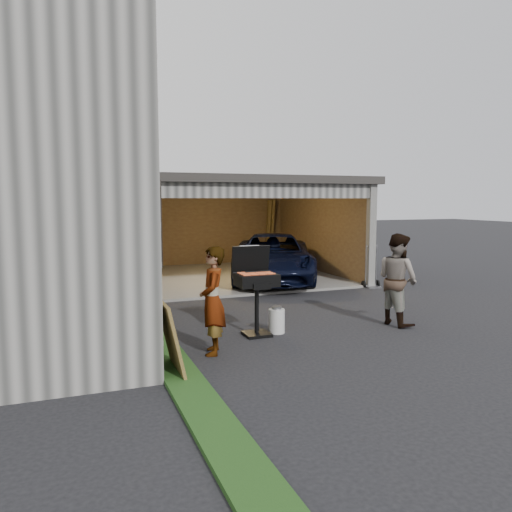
% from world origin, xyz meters
% --- Properties ---
extents(ground, '(80.00, 80.00, 0.00)m').
position_xyz_m(ground, '(0.00, 0.00, 0.00)').
color(ground, black).
rests_on(ground, ground).
extents(groundcover_strip, '(0.50, 8.00, 0.06)m').
position_xyz_m(groundcover_strip, '(-2.25, -1.00, 0.03)').
color(groundcover_strip, '#193814').
rests_on(groundcover_strip, ground).
extents(garage, '(6.80, 6.30, 2.90)m').
position_xyz_m(garage, '(0.76, 6.79, 1.87)').
color(garage, '#605E59').
rests_on(garage, ground).
extents(minivan, '(3.73, 5.10, 1.29)m').
position_xyz_m(minivan, '(1.81, 5.20, 0.64)').
color(minivan, black).
rests_on(minivan, ground).
extents(woman, '(0.53, 0.67, 1.62)m').
position_xyz_m(woman, '(-1.57, -0.50, 0.81)').
color(woman, silver).
rests_on(woman, ground).
extents(man, '(0.74, 0.90, 1.69)m').
position_xyz_m(man, '(2.11, 0.00, 0.85)').
color(man, '#3F1D19').
rests_on(man, ground).
extents(bbq_grill, '(0.68, 0.60, 1.52)m').
position_xyz_m(bbq_grill, '(-0.60, 0.24, 0.90)').
color(bbq_grill, black).
rests_on(bbq_grill, ground).
extents(propane_tank, '(0.28, 0.28, 0.42)m').
position_xyz_m(propane_tank, '(-0.22, 0.23, 0.21)').
color(propane_tank, silver).
rests_on(propane_tank, ground).
extents(plywood_panel, '(0.25, 0.90, 0.99)m').
position_xyz_m(plywood_panel, '(-2.34, -1.16, 0.49)').
color(plywood_panel, brown).
rests_on(plywood_panel, ground).
extents(hand_truck, '(0.47, 0.35, 1.12)m').
position_xyz_m(hand_truck, '(3.90, 3.48, 0.22)').
color(hand_truck, slate).
rests_on(hand_truck, ground).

